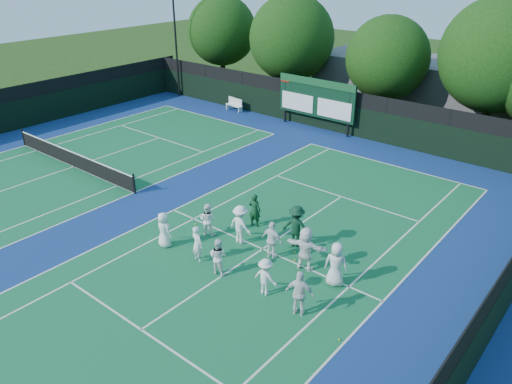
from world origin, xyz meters
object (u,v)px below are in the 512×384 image
Objects in this scene: tennis_net at (73,159)px; coach_left at (255,210)px; bench at (235,104)px; scoreboard at (316,98)px.

tennis_net is 12.55m from coach_left.
bench is at bearing -58.84° from coach_left.
tennis_net is (-6.99, -14.59, -1.70)m from scoreboard.
scoreboard is 14.41m from coach_left.
scoreboard is at bearing -80.78° from coach_left.
scoreboard is 3.79× the size of coach_left.
scoreboard reaches higher than coach_left.
tennis_net is 14.38m from bench.
bench is 1.02× the size of coach_left.
coach_left is (5.48, -13.26, -1.40)m from scoreboard.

